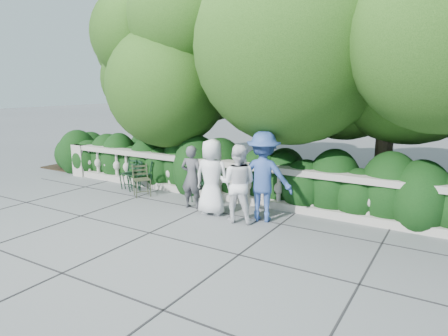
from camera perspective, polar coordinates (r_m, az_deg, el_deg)
The scene contains 13 objects.
ground at distance 8.49m, azimuth -3.52°, elevation -7.81°, with size 90.00×90.00×0.00m, color #595D62.
balustrade at distance 9.82m, azimuth 2.41°, elevation -2.12°, with size 12.00×0.44×1.00m.
shrub_hedge at distance 10.98m, azimuth 5.41°, elevation -3.30°, with size 15.00×2.60×1.70m, color black, non-canonical shape.
tree_canopy at distance 10.57m, azimuth 9.84°, elevation 17.68°, with size 15.04×6.52×6.78m.
chair_a at distance 11.29m, azimuth -13.60°, elevation -3.15°, with size 0.44×0.48×0.84m, color black, non-canonical shape.
chair_b at distance 11.35m, azimuth -13.69°, elevation -3.08°, with size 0.44×0.48×0.84m, color black, non-canonical shape.
chair_c at distance 11.29m, azimuth -12.20°, elevation -3.09°, with size 0.44×0.48×0.84m, color black, non-canonical shape.
chair_d at distance 9.88m, azimuth -3.59°, elevation -4.97°, with size 0.44×0.48×0.84m, color black, non-canonical shape.
chair_weathered at distance 10.52m, azimuth -11.39°, elevation -4.15°, with size 0.44×0.48×0.84m, color black, non-canonical shape.
person_businessman at distance 8.82m, azimuth -1.73°, elevation -1.31°, with size 0.83×0.54×1.69m, color white.
person_woman_grey at distance 9.32m, azimuth -4.61°, elevation -1.29°, with size 0.54×0.36×1.49m, color #45454B.
person_casual_man at distance 8.35m, azimuth 1.99°, elevation -2.21°, with size 0.80×0.62×1.65m, color white.
person_older_blue at distance 8.42m, azimuth 5.61°, elevation -1.25°, with size 1.23×0.71×1.91m, color #304C90.
Camera 1 is at (4.57, -6.57, 2.83)m, focal length 32.00 mm.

